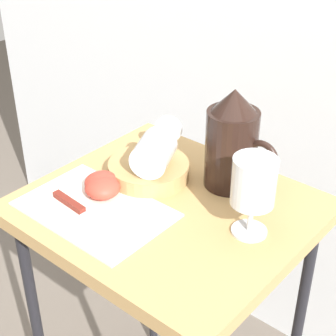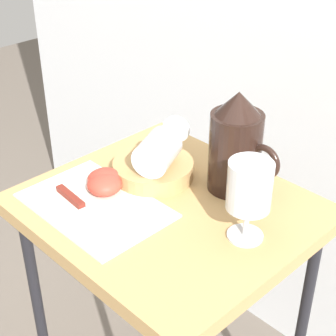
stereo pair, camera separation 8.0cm
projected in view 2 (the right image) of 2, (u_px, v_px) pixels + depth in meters
curtain_drape at (328, 6)px, 1.17m from camera, size 2.40×0.03×1.99m
table at (168, 236)px, 1.07m from camera, size 0.52×0.46×0.71m
linen_napkin at (95, 205)px, 1.02m from camera, size 0.28×0.19×0.00m
basket_tray at (153, 169)px, 1.10m from camera, size 0.16×0.16×0.03m
pitcher at (236, 151)px, 1.04m from camera, size 0.15×0.10×0.21m
wine_glass_upright at (249, 190)px, 0.89m from camera, size 0.08×0.08×0.15m
wine_glass_tipped_near at (158, 151)px, 1.06m from camera, size 0.12×0.17×0.07m
apple_half_left at (105, 179)px, 1.06m from camera, size 0.07×0.07×0.04m
apple_half_right at (105, 184)px, 1.05m from camera, size 0.07×0.07×0.04m
knife at (80, 205)px, 1.01m from camera, size 0.22×0.03×0.01m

